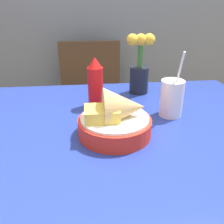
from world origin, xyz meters
TOP-DOWN VIEW (x-y plane):
  - dining_table at (0.00, 0.00)m, footprint 1.17×0.87m
  - chair_far_window at (-0.04, 0.84)m, footprint 0.40×0.40m
  - food_basket at (0.02, -0.05)m, footprint 0.22×0.22m
  - ketchup_bottle at (-0.04, 0.18)m, footprint 0.06×0.06m
  - drink_cup at (0.22, 0.07)m, footprint 0.08×0.08m
  - flower_vase at (0.16, 0.30)m, footprint 0.12×0.08m

SIDE VIEW (x-z plane):
  - chair_far_window at x=-0.04m, z-range 0.08..0.94m
  - dining_table at x=0.00m, z-range 0.28..1.02m
  - food_basket at x=0.02m, z-range 0.72..0.87m
  - drink_cup at x=0.22m, z-range 0.69..0.92m
  - ketchup_bottle at x=-0.04m, z-range 0.74..0.93m
  - flower_vase at x=0.16m, z-range 0.73..0.98m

